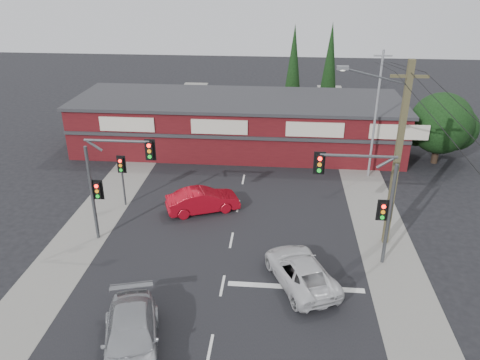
# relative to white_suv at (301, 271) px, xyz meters

# --- Properties ---
(ground) EXTENTS (120.00, 120.00, 0.00)m
(ground) POSITION_rel_white_suv_xyz_m (-3.71, 1.11, -0.69)
(ground) COLOR black
(ground) RESTS_ON ground
(road_strip) EXTENTS (14.00, 70.00, 0.01)m
(road_strip) POSITION_rel_white_suv_xyz_m (-3.71, 6.11, -0.68)
(road_strip) COLOR black
(road_strip) RESTS_ON ground
(verge_left) EXTENTS (3.00, 70.00, 0.02)m
(verge_left) POSITION_rel_white_suv_xyz_m (-12.21, 6.11, -0.68)
(verge_left) COLOR gray
(verge_left) RESTS_ON ground
(verge_right) EXTENTS (3.00, 70.00, 0.02)m
(verge_right) POSITION_rel_white_suv_xyz_m (4.79, 6.11, -0.68)
(verge_right) COLOR gray
(verge_right) RESTS_ON ground
(stop_line) EXTENTS (6.50, 0.35, 0.01)m
(stop_line) POSITION_rel_white_suv_xyz_m (-0.21, -0.39, -0.67)
(stop_line) COLOR silver
(stop_line) RESTS_ON ground
(white_suv) EXTENTS (4.04, 5.45, 1.38)m
(white_suv) POSITION_rel_white_suv_xyz_m (0.00, 0.00, 0.00)
(white_suv) COLOR silver
(white_suv) RESTS_ON ground
(silver_suv) EXTENTS (3.51, 5.71, 1.55)m
(silver_suv) POSITION_rel_white_suv_xyz_m (-6.72, -5.17, 0.09)
(silver_suv) COLOR #AEB1B4
(silver_suv) RESTS_ON ground
(red_sedan) EXTENTS (4.73, 3.14, 1.47)m
(red_sedan) POSITION_rel_white_suv_xyz_m (-5.83, 6.75, 0.05)
(red_sedan) COLOR #A80A18
(red_sedan) RESTS_ON ground
(lane_dashes) EXTENTS (0.12, 34.22, 0.01)m
(lane_dashes) POSITION_rel_white_suv_xyz_m (-3.71, -0.58, -0.67)
(lane_dashes) COLOR silver
(lane_dashes) RESTS_ON ground
(shop_building) EXTENTS (27.30, 8.40, 4.22)m
(shop_building) POSITION_rel_white_suv_xyz_m (-4.70, 18.09, 1.45)
(shop_building) COLOR #480E12
(shop_building) RESTS_ON ground
(tree_cluster) EXTENTS (5.90, 5.10, 5.50)m
(tree_cluster) POSITION_rel_white_suv_xyz_m (10.98, 16.55, 2.21)
(tree_cluster) COLOR #2D2116
(tree_cluster) RESTS_ON ground
(conifer_near) EXTENTS (1.80, 1.80, 9.25)m
(conifer_near) POSITION_rel_white_suv_xyz_m (-0.21, 25.11, 4.79)
(conifer_near) COLOR #2D2116
(conifer_near) RESTS_ON ground
(conifer_far) EXTENTS (1.80, 1.80, 9.25)m
(conifer_far) POSITION_rel_white_suv_xyz_m (3.29, 27.11, 4.79)
(conifer_far) COLOR #2D2116
(conifer_far) RESTS_ON ground
(traffic_mast_left) EXTENTS (3.77, 0.27, 5.97)m
(traffic_mast_left) POSITION_rel_white_suv_xyz_m (-10.14, 3.11, 3.24)
(traffic_mast_left) COLOR #47494C
(traffic_mast_left) RESTS_ON ground
(traffic_mast_right) EXTENTS (3.96, 0.27, 5.97)m
(traffic_mast_right) POSITION_rel_white_suv_xyz_m (3.15, 2.11, 3.26)
(traffic_mast_right) COLOR #47494C
(traffic_mast_right) RESTS_ON ground
(pedestal_signal) EXTENTS (0.55, 0.27, 3.38)m
(pedestal_signal) POSITION_rel_white_suv_xyz_m (-10.91, 7.11, 1.72)
(pedestal_signal) COLOR #47494C
(pedestal_signal) RESTS_ON ground
(utility_pole) EXTENTS (4.38, 0.59, 10.00)m
(utility_pole) POSITION_rel_white_suv_xyz_m (4.65, 4.09, 4.71)
(utility_pole) COLOR brown
(utility_pole) RESTS_ON ground
(steel_pole) EXTENTS (1.20, 0.16, 9.00)m
(steel_pole) POSITION_rel_white_suv_xyz_m (5.29, 13.11, 4.01)
(steel_pole) COLOR gray
(steel_pole) RESTS_ON ground
(power_lines) EXTENTS (2.01, 29.00, 1.22)m
(power_lines) POSITION_rel_white_suv_xyz_m (4.76, -1.36, 8.35)
(power_lines) COLOR black
(power_lines) RESTS_ON ground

